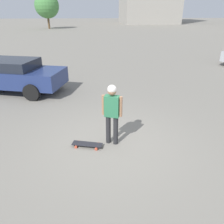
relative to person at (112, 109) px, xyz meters
The scene contains 5 objects.
ground_plane 1.02m from the person, ahead, with size 220.00×220.00×0.00m, color gray.
person is the anchor object (origin of this frame).
skateboard 1.18m from the person, 80.90° to the right, with size 0.45×0.85×0.09m.
car_parked_near 6.26m from the person, 139.94° to the right, with size 3.09×5.08×1.44m.
tree_distant 44.21m from the person, 169.45° to the right, with size 4.68×4.68×6.58m.
Camera 1 is at (5.12, -0.56, 3.35)m, focal length 35.00 mm.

